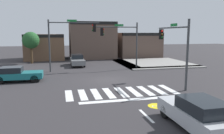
{
  "coord_description": "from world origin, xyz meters",
  "views": [
    {
      "loc": [
        -4.47,
        -20.25,
        4.47
      ],
      "look_at": [
        0.16,
        -0.76,
        1.37
      ],
      "focal_mm": 35.52,
      "sensor_mm": 36.0,
      "label": 1
    }
  ],
  "objects_px": {
    "traffic_signal_southeast": "(174,42)",
    "car_gray": "(77,60)",
    "car_silver": "(197,113)",
    "roadside_tree": "(31,41)",
    "traffic_signal_northwest": "(69,35)",
    "traffic_signal_northeast": "(122,37)",
    "car_teal": "(17,74)"
  },
  "relations": [
    {
      "from": "traffic_signal_southeast",
      "to": "car_teal",
      "type": "relative_size",
      "value": 1.29
    },
    {
      "from": "traffic_signal_southeast",
      "to": "car_gray",
      "type": "bearing_deg",
      "value": 28.05
    },
    {
      "from": "traffic_signal_northwest",
      "to": "traffic_signal_southeast",
      "type": "distance_m",
      "value": 12.37
    },
    {
      "from": "car_silver",
      "to": "roadside_tree",
      "type": "distance_m",
      "value": 27.68
    },
    {
      "from": "traffic_signal_northeast",
      "to": "roadside_tree",
      "type": "bearing_deg",
      "value": -34.55
    },
    {
      "from": "traffic_signal_northeast",
      "to": "car_teal",
      "type": "height_order",
      "value": "traffic_signal_northeast"
    },
    {
      "from": "traffic_signal_southeast",
      "to": "car_silver",
      "type": "distance_m",
      "value": 9.62
    },
    {
      "from": "car_silver",
      "to": "roadside_tree",
      "type": "bearing_deg",
      "value": 21.52
    },
    {
      "from": "traffic_signal_northwest",
      "to": "car_silver",
      "type": "distance_m",
      "value": 18.6
    },
    {
      "from": "car_silver",
      "to": "traffic_signal_northwest",
      "type": "bearing_deg",
      "value": 15.7
    },
    {
      "from": "traffic_signal_northwest",
      "to": "roadside_tree",
      "type": "distance_m",
      "value": 9.6
    },
    {
      "from": "traffic_signal_southeast",
      "to": "car_gray",
      "type": "xyz_separation_m",
      "value": [
        -7.17,
        13.46,
        -2.98
      ]
    },
    {
      "from": "car_silver",
      "to": "car_gray",
      "type": "bearing_deg",
      "value": 9.71
    },
    {
      "from": "traffic_signal_northwest",
      "to": "car_silver",
      "type": "height_order",
      "value": "traffic_signal_northwest"
    },
    {
      "from": "traffic_signal_northwest",
      "to": "roadside_tree",
      "type": "xyz_separation_m",
      "value": [
        -5.17,
        8.05,
        -0.86
      ]
    },
    {
      "from": "traffic_signal_northeast",
      "to": "car_teal",
      "type": "distance_m",
      "value": 12.75
    },
    {
      "from": "traffic_signal_southeast",
      "to": "roadside_tree",
      "type": "height_order",
      "value": "traffic_signal_southeast"
    },
    {
      "from": "car_silver",
      "to": "car_gray",
      "type": "height_order",
      "value": "car_silver"
    },
    {
      "from": "car_silver",
      "to": "roadside_tree",
      "type": "relative_size",
      "value": 0.96
    },
    {
      "from": "traffic_signal_southeast",
      "to": "roadside_tree",
      "type": "xyz_separation_m",
      "value": [
        -13.53,
        17.14,
        -0.38
      ]
    },
    {
      "from": "traffic_signal_southeast",
      "to": "car_silver",
      "type": "xyz_separation_m",
      "value": [
        -3.42,
        -8.5,
        -2.94
      ]
    },
    {
      "from": "traffic_signal_northeast",
      "to": "car_silver",
      "type": "relative_size",
      "value": 1.29
    },
    {
      "from": "traffic_signal_northwest",
      "to": "traffic_signal_northeast",
      "type": "xyz_separation_m",
      "value": [
        6.34,
        0.12,
        -0.31
      ]
    },
    {
      "from": "roadside_tree",
      "to": "traffic_signal_northwest",
      "type": "bearing_deg",
      "value": -57.3
    },
    {
      "from": "traffic_signal_northeast",
      "to": "car_silver",
      "type": "bearing_deg",
      "value": 85.49
    },
    {
      "from": "traffic_signal_southeast",
      "to": "car_gray",
      "type": "distance_m",
      "value": 15.54
    },
    {
      "from": "traffic_signal_northeast",
      "to": "roadside_tree",
      "type": "xyz_separation_m",
      "value": [
        -11.51,
        7.93,
        -0.55
      ]
    },
    {
      "from": "traffic_signal_northwest",
      "to": "car_teal",
      "type": "relative_size",
      "value": 1.39
    },
    {
      "from": "car_silver",
      "to": "car_teal",
      "type": "height_order",
      "value": "car_silver"
    },
    {
      "from": "car_silver",
      "to": "car_gray",
      "type": "distance_m",
      "value": 22.28
    },
    {
      "from": "traffic_signal_northeast",
      "to": "car_teal",
      "type": "xyz_separation_m",
      "value": [
        -11.39,
        -4.76,
        -3.2
      ]
    },
    {
      "from": "car_gray",
      "to": "traffic_signal_southeast",
      "type": "bearing_deg",
      "value": 28.05
    }
  ]
}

